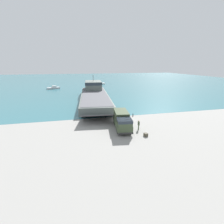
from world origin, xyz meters
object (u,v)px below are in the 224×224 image
moored_boat_a (54,88)px  cargo_crate (146,135)px  mooring_bollard (133,115)px  military_truck (122,120)px  moored_boat_b (98,83)px  landing_craft (94,94)px  soldier_on_ramp (139,124)px

moored_boat_a → cargo_crate: bearing=176.5°
cargo_crate → moored_boat_a: bearing=107.1°
mooring_bollard → cargo_crate: (-1.89, -11.26, -0.09)m
military_truck → moored_boat_b: bearing=-177.3°
moored_boat_a → landing_craft: bearing=-173.0°
military_truck → mooring_bollard: bearing=153.8°
moored_boat_b → mooring_bollard: 65.43m
soldier_on_ramp → cargo_crate: bearing=96.1°
military_truck → moored_boat_a: bearing=-155.8°
landing_craft → military_truck: size_ratio=4.95×
moored_boat_b → mooring_bollard: size_ratio=12.24×
soldier_on_ramp → moored_boat_a: soldier_on_ramp is taller
soldier_on_ramp → moored_boat_a: bearing=-66.7°
moored_boat_b → military_truck: bearing=-10.9°
military_truck → moored_boat_b: 72.54m
cargo_crate → soldier_on_ramp: bearing=90.7°
landing_craft → military_truck: (1.11, -28.85, -0.21)m
soldier_on_ramp → moored_boat_b: soldier_on_ramp is taller
soldier_on_ramp → cargo_crate: soldier_on_ramp is taller
landing_craft → cargo_crate: bearing=-77.3°
moored_boat_b → mooring_bollard: bearing=-7.5°
landing_craft → military_truck: 28.87m
soldier_on_ramp → military_truck: bearing=-21.0°
military_truck → moored_boat_b: military_truck is taller
military_truck → soldier_on_ramp: size_ratio=4.78×
moored_boat_a → soldier_on_ramp: bearing=177.3°
landing_craft → soldier_on_ramp: (3.85, -30.21, -0.81)m
mooring_bollard → cargo_crate: size_ratio=1.02×
landing_craft → cargo_crate: (3.89, -33.32, -1.56)m
soldier_on_ramp → mooring_bollard: size_ratio=2.70×
landing_craft → military_truck: landing_craft is taller
landing_craft → soldier_on_ramp: size_ratio=23.64×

